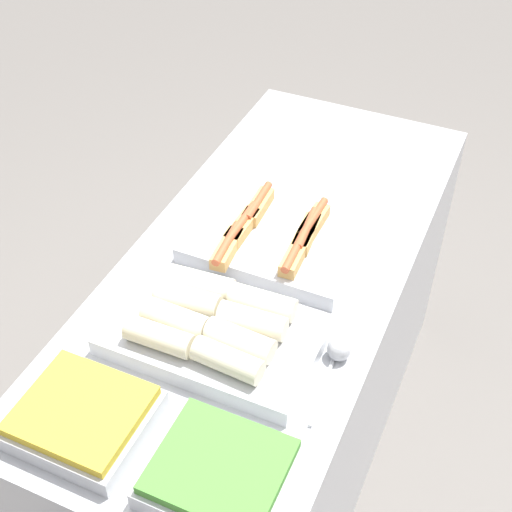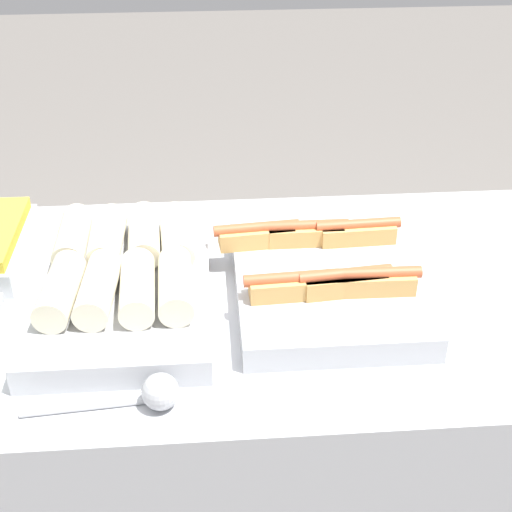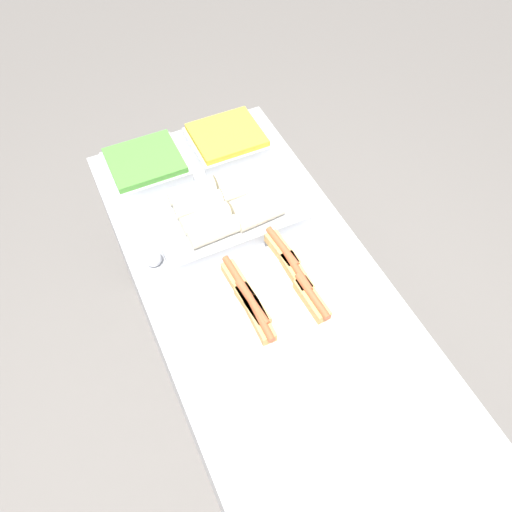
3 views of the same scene
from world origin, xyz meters
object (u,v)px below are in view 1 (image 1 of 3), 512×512
Objects in this scene: tray_side_front at (220,473)px; tray_side_back at (83,417)px; tray_wraps at (214,329)px; tray_hotdogs at (275,240)px; serving_spoon_near at (338,353)px.

tray_side_front and tray_side_back have the same top height.
tray_wraps reaches higher than tray_side_back.
tray_hotdogs is at bearing 14.30° from tray_side_front.
tray_wraps is 1.81× the size of tray_side_back.
tray_wraps reaches higher than serving_spoon_near.
tray_hotdogs reaches higher than serving_spoon_near.
serving_spoon_near is (0.40, -0.44, -0.01)m from tray_side_back.
tray_side_front is 0.42m from serving_spoon_near.
serving_spoon_near is at bearing -15.41° from tray_side_front.
tray_side_front is at bearing -90.00° from tray_side_back.
tray_side_front is 1.00× the size of tray_side_back.
serving_spoon_near is (-0.31, -0.29, -0.01)m from tray_hotdogs.
tray_side_back is at bearing 132.35° from serving_spoon_near.
tray_hotdogs is at bearing -11.92° from tray_side_back.
tray_hotdogs is 0.72m from tray_side_back.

